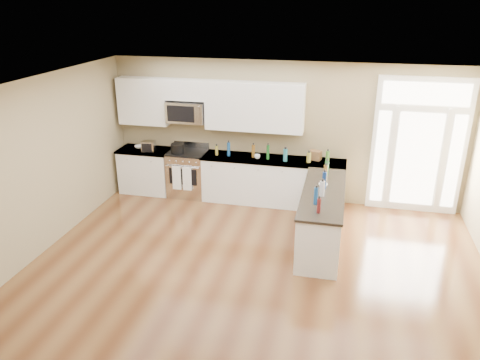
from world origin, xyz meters
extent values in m
plane|color=#532E17|center=(0.00, 0.00, 0.00)|extent=(8.00, 8.00, 0.00)
plane|color=#91825C|center=(0.00, 4.00, 1.40)|extent=(7.00, 0.00, 7.00)
plane|color=white|center=(0.00, 0.00, 2.80)|extent=(8.00, 8.00, 0.00)
cube|color=white|center=(-2.87, 3.69, 0.45)|extent=(1.06, 0.62, 0.90)
cube|color=black|center=(-2.87, 3.69, 0.05)|extent=(1.02, 0.52, 0.10)
cube|color=black|center=(-2.87, 3.69, 0.92)|extent=(1.10, 0.66, 0.04)
cube|color=white|center=(-0.16, 3.69, 0.45)|extent=(2.81, 0.62, 0.90)
cube|color=black|center=(-0.16, 3.69, 0.05)|extent=(2.77, 0.52, 0.10)
cube|color=black|center=(-0.16, 3.69, 0.92)|extent=(2.85, 0.66, 0.04)
cube|color=white|center=(0.93, 2.24, 0.45)|extent=(0.65, 2.28, 0.90)
cube|color=black|center=(0.93, 2.24, 0.05)|extent=(0.61, 2.18, 0.10)
cube|color=black|center=(0.93, 2.24, 0.92)|extent=(0.69, 2.32, 0.04)
cube|color=white|center=(-2.88, 3.83, 1.93)|extent=(1.04, 0.33, 0.95)
cube|color=white|center=(-0.57, 3.83, 1.93)|extent=(1.94, 0.33, 0.95)
cube|color=white|center=(-1.95, 3.83, 2.20)|extent=(0.82, 0.33, 0.40)
cube|color=silver|center=(-1.95, 3.80, 1.76)|extent=(0.78, 0.40, 0.42)
cube|color=black|center=(-2.01, 3.59, 1.76)|extent=(0.56, 0.01, 0.32)
cube|color=white|center=(2.55, 3.96, 1.30)|extent=(1.70, 0.08, 2.60)
cube|color=white|center=(2.55, 3.91, 1.05)|extent=(0.78, 0.02, 1.80)
cube|color=white|center=(1.89, 3.91, 1.05)|extent=(0.22, 0.02, 1.80)
cube|color=white|center=(3.21, 3.91, 1.05)|extent=(0.22, 0.02, 1.80)
cube|color=white|center=(2.55, 3.91, 2.30)|extent=(1.50, 0.02, 0.40)
cube|color=silver|center=(-1.94, 3.69, 0.46)|extent=(0.77, 0.63, 0.92)
cube|color=black|center=(-1.94, 3.69, 0.94)|extent=(0.77, 0.60, 0.03)
cube|color=silver|center=(-1.94, 3.99, 1.01)|extent=(0.77, 0.04, 0.14)
cube|color=black|center=(-1.94, 3.37, 0.52)|extent=(0.58, 0.01, 0.34)
cylinder|color=silver|center=(-1.94, 3.34, 0.74)|extent=(0.70, 0.02, 0.02)
cube|color=white|center=(-2.06, 3.33, 0.50)|extent=(0.18, 0.02, 0.50)
cube|color=white|center=(-1.84, 3.33, 0.50)|extent=(0.18, 0.02, 0.50)
cylinder|color=black|center=(-2.10, 3.58, 1.05)|extent=(0.32, 0.32, 0.21)
cube|color=silver|center=(-2.73, 3.57, 1.05)|extent=(0.28, 0.23, 0.22)
cube|color=brown|center=(0.66, 3.82, 1.03)|extent=(0.26, 0.22, 0.18)
imported|color=white|center=(-3.01, 3.74, 0.97)|extent=(0.27, 0.27, 0.05)
imported|color=white|center=(0.90, 2.46, 0.96)|extent=(0.18, 0.18, 0.05)
imported|color=white|center=(-0.46, 3.61, 0.98)|extent=(0.14, 0.14, 0.09)
cylinder|color=#19591E|center=(0.92, 3.00, 1.08)|extent=(0.07, 0.07, 0.27)
cylinder|color=navy|center=(0.83, 1.70, 1.08)|extent=(0.06, 0.06, 0.27)
cylinder|color=brown|center=(0.92, 2.70, 1.09)|extent=(0.07, 0.07, 0.29)
cylinder|color=olive|center=(-1.30, 3.66, 1.03)|extent=(0.06, 0.06, 0.19)
cylinder|color=#26727F|center=(0.10, 3.59, 1.06)|extent=(0.08, 0.08, 0.25)
cylinder|color=#591919|center=(0.90, 1.40, 1.05)|extent=(0.06, 0.06, 0.23)
cylinder|color=#B2B2B7|center=(0.90, 2.05, 1.06)|extent=(0.08, 0.08, 0.25)
cylinder|color=navy|center=(0.92, 2.35, 1.09)|extent=(0.07, 0.07, 0.30)
cylinder|color=#3F7226|center=(0.90, 3.76, 1.04)|extent=(0.07, 0.07, 0.21)
cylinder|color=#19591E|center=(-0.25, 3.64, 1.08)|extent=(0.06, 0.06, 0.28)
cylinder|color=navy|center=(-1.05, 3.66, 1.08)|extent=(0.06, 0.06, 0.28)
cylinder|color=brown|center=(-0.55, 3.68, 1.07)|extent=(0.07, 0.07, 0.26)
cylinder|color=olive|center=(0.55, 3.63, 1.04)|extent=(0.08, 0.08, 0.19)
camera|label=1|loc=(1.18, -4.97, 3.94)|focal=35.00mm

